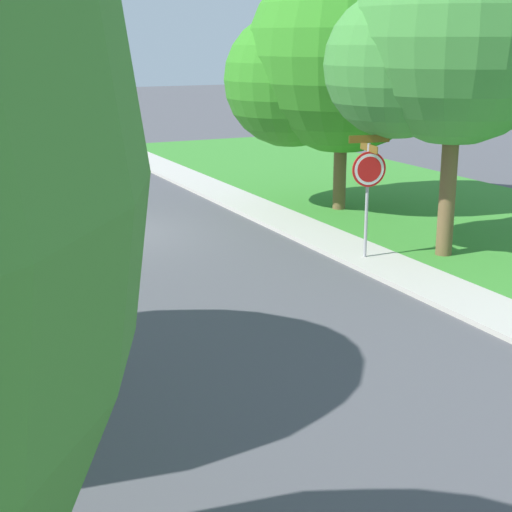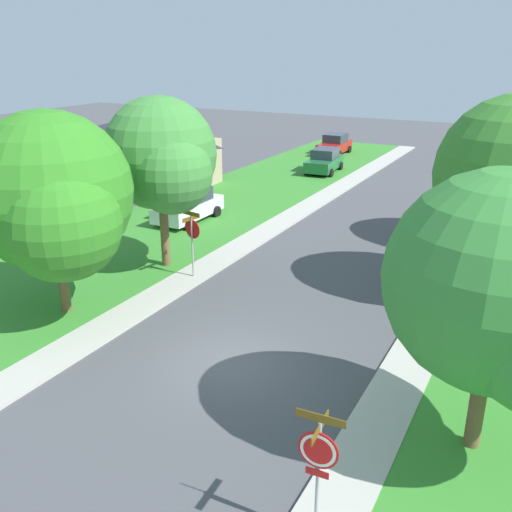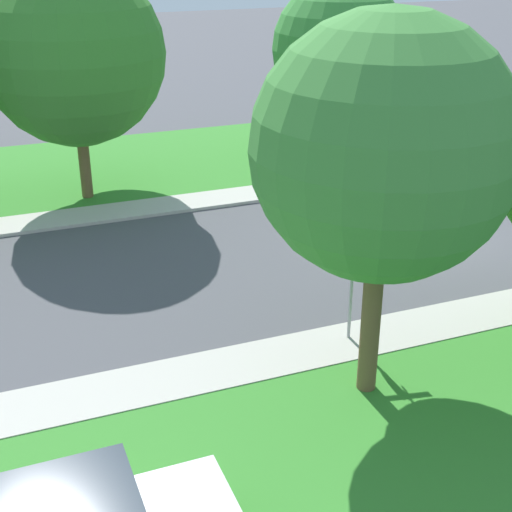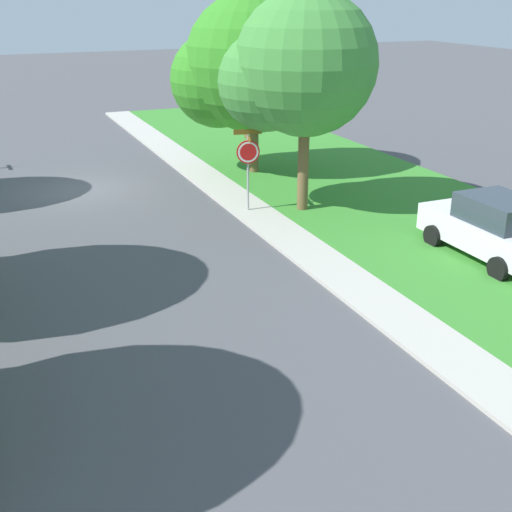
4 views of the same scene
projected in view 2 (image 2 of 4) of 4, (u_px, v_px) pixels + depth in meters
ground_plane at (229, 363)px, 16.56m from camera, size 120.00×120.00×0.00m
sidewalk_east at (464, 260)px, 24.40m from camera, size 1.40×56.00×0.10m
sidewalk_west at (270, 229)px, 28.54m from camera, size 1.40×56.00×0.10m
lawn_west at (193, 217)px, 30.61m from camera, size 8.00×56.00×0.08m
stop_sign_near_corner at (318, 457)px, 10.03m from camera, size 0.92×0.92×2.77m
stop_sign_far_corner at (192, 233)px, 21.98m from camera, size 0.91×0.91×2.77m
car_green_across_road at (324, 161)px, 41.02m from camera, size 2.35×4.45×1.76m
car_red_kerbside_mid at (335, 145)px, 47.82m from camera, size 2.12×4.34×1.76m
car_white_far_down_street at (189, 205)px, 29.62m from camera, size 2.06×4.31×1.76m
tree_sidewalk_mid at (509, 294)px, 11.43m from camera, size 5.09×4.73×6.55m
tree_corner_large at (54, 200)px, 17.98m from camera, size 5.66×5.27×6.94m
tree_sidewalk_far at (163, 159)px, 21.96m from camera, size 4.82×4.48×7.01m
house_left_setback at (138, 151)px, 36.22m from camera, size 9.39×8.26×4.60m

